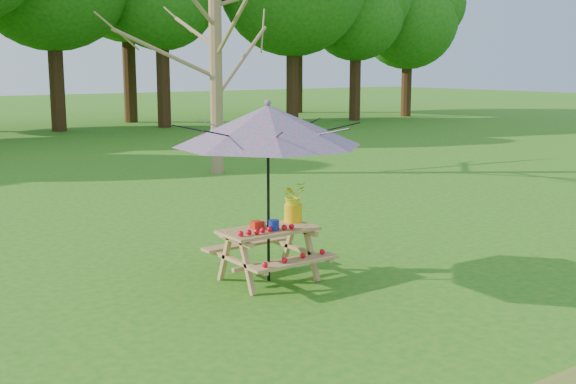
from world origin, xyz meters
TOP-DOWN VIEW (x-y plane):
  - ground at (0.00, 0.00)m, footprint 120.00×120.00m
  - picnic_table at (1.50, 1.58)m, footprint 1.20×1.32m
  - patio_umbrella at (1.50, 1.59)m, footprint 2.94×2.94m
  - produce_bins at (1.45, 1.59)m, footprint 0.26×0.41m
  - tomatoes_row at (1.35, 1.41)m, footprint 0.77×0.13m
  - flower_bucket at (1.98, 1.72)m, footprint 0.33×0.29m

SIDE VIEW (x-z plane):
  - ground at x=0.00m, z-range 0.00..0.00m
  - picnic_table at x=1.50m, z-range -0.01..0.66m
  - tomatoes_row at x=1.35m, z-range 0.67..0.74m
  - produce_bins at x=1.45m, z-range 0.66..0.79m
  - flower_bucket at x=1.98m, z-range 0.69..1.21m
  - patio_umbrella at x=1.50m, z-range 0.82..3.08m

